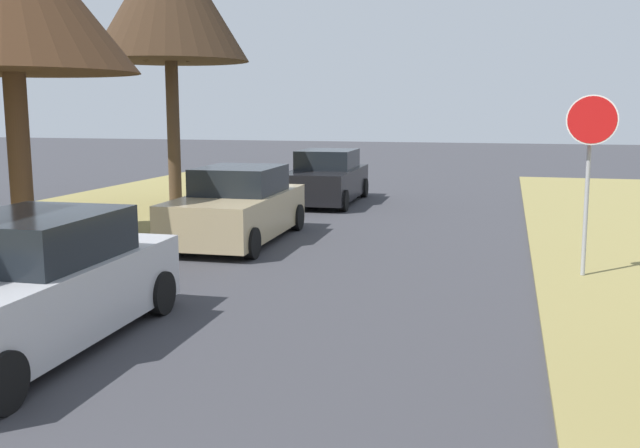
{
  "coord_description": "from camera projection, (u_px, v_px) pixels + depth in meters",
  "views": [
    {
      "loc": [
        3.09,
        0.01,
        2.79
      ],
      "look_at": [
        0.62,
        9.34,
        1.22
      ],
      "focal_mm": 39.78,
      "sensor_mm": 36.0,
      "label": 1
    }
  ],
  "objects": [
    {
      "name": "stop_sign_far",
      "position": [
        590.0,
        146.0,
        11.48
      ],
      "size": [
        0.81,
        0.27,
        2.97
      ],
      "color": "#9EA0A5",
      "rests_on": "grass_verge_right"
    },
    {
      "name": "parked_sedan_silver",
      "position": [
        29.0,
        288.0,
        8.29
      ],
      "size": [
        2.05,
        4.45,
        1.57
      ],
      "color": "#BCBCC1",
      "rests_on": "ground"
    },
    {
      "name": "parked_sedan_tan",
      "position": [
        238.0,
        207.0,
        15.05
      ],
      "size": [
        2.05,
        4.45,
        1.57
      ],
      "color": "tan",
      "rests_on": "ground"
    },
    {
      "name": "parked_sedan_black",
      "position": [
        326.0,
        179.0,
        21.2
      ],
      "size": [
        2.05,
        4.45,
        1.57
      ],
      "color": "black",
      "rests_on": "ground"
    }
  ]
}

